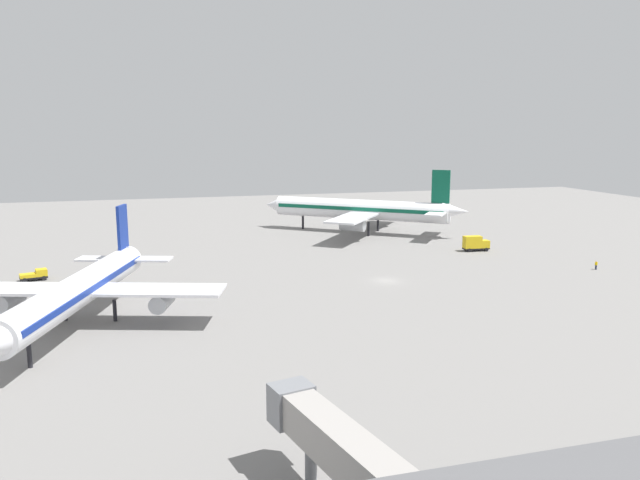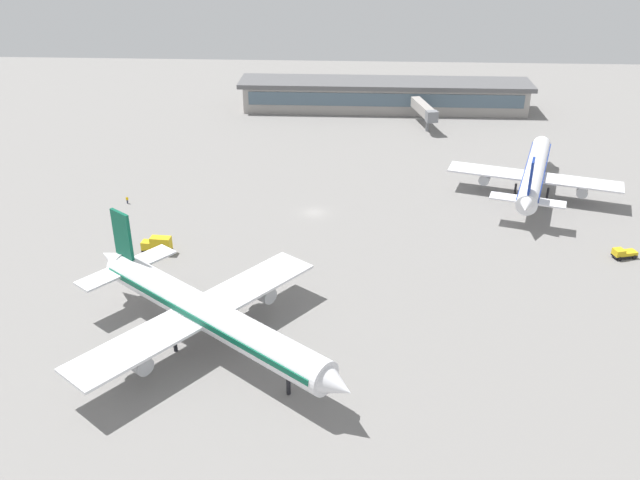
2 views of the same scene
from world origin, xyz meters
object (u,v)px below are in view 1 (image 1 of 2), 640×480
airplane_at_gate (362,209)px  catering_truck (475,243)px  pushback_tractor (35,275)px  ground_crew_worker (596,265)px  airplane_taxiing (80,289)px

airplane_at_gate → catering_truck: (15.53, -29.27, -4.27)m
pushback_tractor → ground_crew_worker: bearing=-26.3°
airplane_at_gate → pushback_tractor: (-71.72, -31.83, -5.00)m
catering_truck → pushback_tractor: catering_truck is taller
catering_truck → airplane_at_gate: bearing=122.3°
airplane_taxiing → pushback_tractor: (-10.39, 29.52, -4.21)m
catering_truck → ground_crew_worker: 25.57m
airplane_taxiing → catering_truck: size_ratio=7.97×
airplane_at_gate → airplane_taxiing: airplane_at_gate is taller
pushback_tractor → airplane_taxiing: bearing=-85.8°
airplane_at_gate → airplane_taxiing: size_ratio=0.99×
airplane_taxiing → ground_crew_worker: size_ratio=27.35×
airplane_taxiing → catering_truck: bearing=129.9°
ground_crew_worker → catering_truck: bearing=-151.6°
catering_truck → ground_crew_worker: bearing=-55.7°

